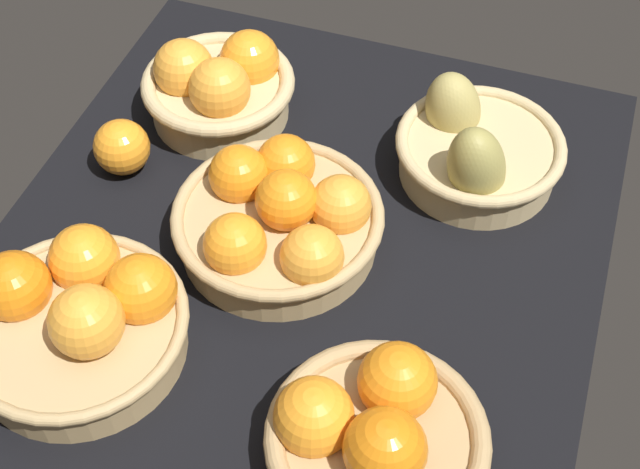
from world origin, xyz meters
TOP-DOWN VIEW (x-y plane):
  - market_tray at (0.00, 0.00)cm, footprint 84.00×72.00cm
  - basket_near_right_pears at (19.85, -17.12)cm, footprint 22.14×21.45cm
  - basket_far_left at (-19.05, 17.59)cm, footprint 24.50×24.50cm
  - basket_far_right at (20.10, 17.87)cm, footprint 20.55×20.55cm
  - basket_near_left at (-21.88, -16.14)cm, footprint 22.32×22.32cm
  - basket_center at (1.11, 2.08)cm, footprint 25.14×25.14cm
  - loose_orange_front_gap at (6.52, 25.62)cm, footprint 7.22×7.22cm

SIDE VIEW (x-z plane):
  - market_tray at x=0.00cm, z-range 0.00..3.00cm
  - loose_orange_front_gap at x=6.52cm, z-range 3.00..10.22cm
  - basket_near_left at x=-21.88cm, z-range 1.57..12.57cm
  - basket_near_right_pears at x=19.85cm, z-range 0.36..14.05cm
  - basket_center at x=1.11cm, z-range 1.86..12.96cm
  - basket_far_left at x=-19.05cm, z-range 1.52..13.38cm
  - basket_far_right at x=20.10cm, z-range 2.14..13.67cm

